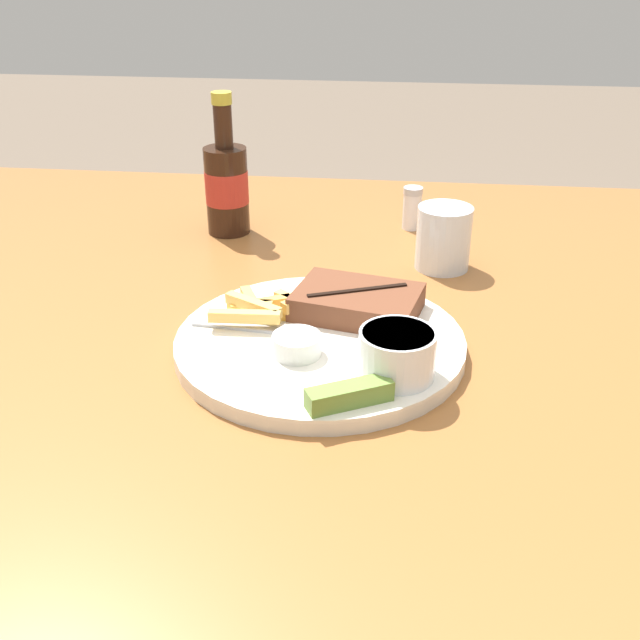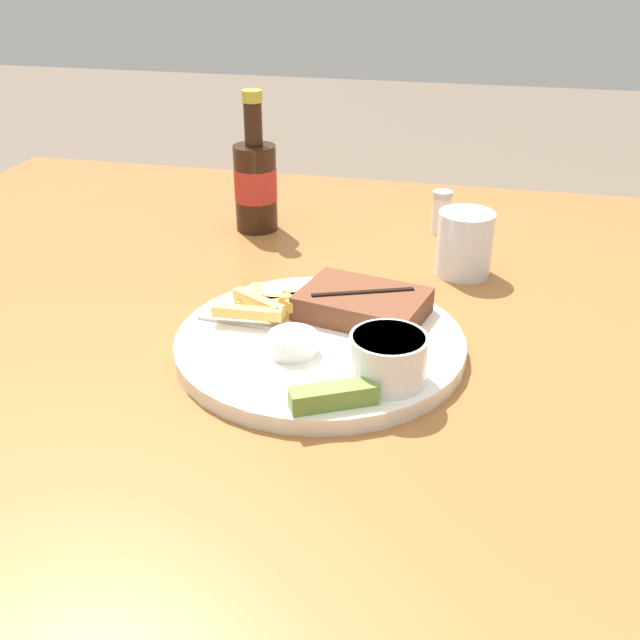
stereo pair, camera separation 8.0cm
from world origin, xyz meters
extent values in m
cube|color=#935B2D|center=(0.00, 0.00, 0.75)|extent=(1.48, 1.27, 0.04)
cylinder|color=#935B2D|center=(-0.68, 0.57, 0.36)|extent=(0.06, 0.06, 0.73)
cylinder|color=silver|center=(0.00, 0.00, 0.77)|extent=(0.31, 0.31, 0.01)
cylinder|color=white|center=(0.00, 0.00, 0.78)|extent=(0.31, 0.31, 0.00)
cube|color=brown|center=(0.04, 0.06, 0.80)|extent=(0.16, 0.12, 0.03)
cube|color=black|center=(0.04, 0.06, 0.81)|extent=(0.11, 0.05, 0.00)
cube|color=#DD9E4E|center=(-0.09, 0.07, 0.79)|extent=(0.03, 0.06, 0.01)
cube|color=#E3A950|center=(-0.09, 0.05, 0.79)|extent=(0.05, 0.01, 0.01)
cube|color=#E2A35A|center=(-0.04, 0.07, 0.79)|extent=(0.05, 0.04, 0.01)
cube|color=#F0BB5A|center=(-0.08, 0.01, 0.80)|extent=(0.08, 0.02, 0.01)
cube|color=gold|center=(-0.05, 0.04, 0.79)|extent=(0.09, 0.02, 0.01)
cube|color=#F2B251|center=(-0.03, 0.05, 0.80)|extent=(0.04, 0.04, 0.01)
cube|color=gold|center=(-0.08, 0.04, 0.79)|extent=(0.07, 0.03, 0.01)
cube|color=#ECB147|center=(-0.08, 0.06, 0.79)|extent=(0.07, 0.04, 0.01)
cube|color=#E7B658|center=(-0.08, 0.03, 0.80)|extent=(0.07, 0.05, 0.01)
cylinder|color=white|center=(0.08, -0.07, 0.81)|extent=(0.08, 0.08, 0.05)
cylinder|color=beige|center=(0.08, -0.07, 0.83)|extent=(0.07, 0.07, 0.01)
cylinder|color=silver|center=(-0.02, -0.04, 0.80)|extent=(0.05, 0.05, 0.02)
cylinder|color=black|center=(-0.02, -0.04, 0.80)|extent=(0.04, 0.04, 0.01)
cube|color=olive|center=(0.04, -0.13, 0.79)|extent=(0.08, 0.06, 0.02)
cube|color=#B7B7BC|center=(-0.09, 0.01, 0.79)|extent=(0.10, 0.02, 0.00)
cube|color=#B7B7BC|center=(-0.03, 0.00, 0.79)|extent=(0.03, 0.01, 0.00)
cube|color=#B7B7BC|center=(-0.03, 0.00, 0.79)|extent=(0.03, 0.01, 0.00)
cube|color=#B7B7BC|center=(-0.03, 0.01, 0.79)|extent=(0.03, 0.01, 0.00)
cylinder|color=black|center=(-0.18, 0.34, 0.83)|extent=(0.06, 0.06, 0.13)
cylinder|color=#B22D23|center=(-0.18, 0.34, 0.84)|extent=(0.06, 0.06, 0.05)
cylinder|color=black|center=(-0.18, 0.34, 0.93)|extent=(0.03, 0.03, 0.06)
cylinder|color=gold|center=(-0.18, 0.34, 0.97)|extent=(0.03, 0.03, 0.02)
cylinder|color=silver|center=(0.14, 0.25, 0.81)|extent=(0.07, 0.07, 0.09)
cylinder|color=white|center=(0.10, 0.39, 0.79)|extent=(0.03, 0.03, 0.05)
cylinder|color=#B7B7BC|center=(0.10, 0.39, 0.83)|extent=(0.03, 0.03, 0.01)
camera|label=1|loc=(0.08, -0.70, 1.18)|focal=42.00mm
camera|label=2|loc=(0.16, -0.69, 1.18)|focal=42.00mm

